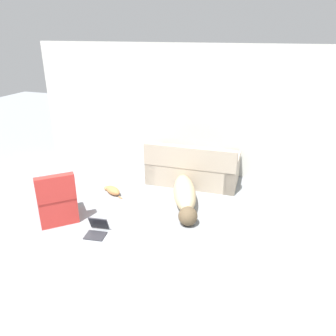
{
  "coord_description": "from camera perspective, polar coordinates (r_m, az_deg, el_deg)",
  "views": [
    {
      "loc": [
        1.64,
        -2.69,
        2.7
      ],
      "look_at": [
        0.09,
        1.81,
        0.69
      ],
      "focal_mm": 35.0,
      "sensor_mm": 36.0,
      "label": 1
    }
  ],
  "objects": [
    {
      "name": "wall_back",
      "position": [
        6.53,
        4.07,
        9.94
      ],
      "size": [
        6.68,
        0.06,
        2.5
      ],
      "color": "beige",
      "rests_on": "ground_plane"
    },
    {
      "name": "dog",
      "position": [
        5.41,
        2.96,
        -4.8
      ],
      "size": [
        0.8,
        1.62,
        0.4
      ],
      "rotation": [
        0.0,
        0.0,
        5.08
      ],
      "color": "tan",
      "rests_on": "ground_plane"
    },
    {
      "name": "couch",
      "position": [
        6.24,
        4.35,
        -0.16
      ],
      "size": [
        1.71,
        0.91,
        0.82
      ],
      "rotation": [
        0.0,
        0.0,
        3.18
      ],
      "color": "tan",
      "rests_on": "ground_plane"
    },
    {
      "name": "side_chair",
      "position": [
        5.27,
        -18.77,
        -5.83
      ],
      "size": [
        0.77,
        0.77,
        0.81
      ],
      "rotation": [
        0.0,
        0.0,
        3.9
      ],
      "color": "#B72D28",
      "rests_on": "ground_plane"
    },
    {
      "name": "laptop_open",
      "position": [
        4.89,
        -12.2,
        -10.23
      ],
      "size": [
        0.32,
        0.35,
        0.22
      ],
      "rotation": [
        0.0,
        0.0,
        0.14
      ],
      "color": "#2D2D33",
      "rests_on": "ground_plane"
    },
    {
      "name": "ground_plane",
      "position": [
        4.15,
        -9.82,
        -18.13
      ],
      "size": [
        20.0,
        20.0,
        0.0
      ],
      "primitive_type": "plane",
      "color": "gray"
    },
    {
      "name": "cat",
      "position": [
        5.93,
        -9.67,
        -3.84
      ],
      "size": [
        0.48,
        0.31,
        0.14
      ],
      "rotation": [
        0.0,
        0.0,
        2.67
      ],
      "color": "#BC7A47",
      "rests_on": "ground_plane"
    }
  ]
}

